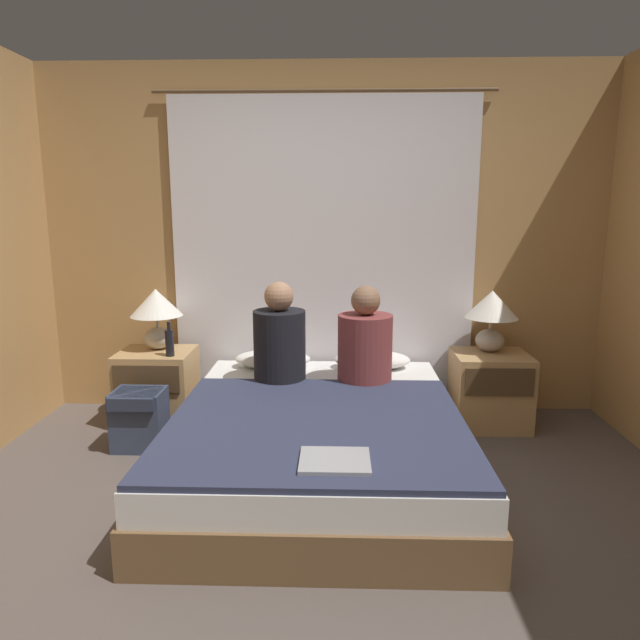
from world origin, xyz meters
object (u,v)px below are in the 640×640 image
bed (318,441)px  lamp_right (491,311)px  pillow_right (372,360)px  laptop_on_bed (335,461)px  nightstand_right (490,390)px  person_left_in_bed (280,341)px  pillow_left (273,359)px  person_right_in_bed (365,344)px  nightstand_left (157,386)px  lamp_left (156,309)px  beer_bottle_on_left_stand (170,342)px  backpack_on_floor (139,416)px

bed → lamp_right: 1.56m
bed → pillow_right: 0.94m
laptop_on_bed → nightstand_right: bearing=54.8°
person_left_in_bed → pillow_left: bearing=104.1°
person_right_in_bed → laptop_on_bed: (-0.18, -1.24, -0.22)m
lamp_right → person_right_in_bed: (-0.88, -0.35, -0.15)m
nightstand_right → pillow_left: (-1.52, 0.07, 0.19)m
pillow_left → pillow_right: 0.70m
nightstand_left → person_left_in_bed: size_ratio=0.78×
person_left_in_bed → laptop_on_bed: person_left_in_bed is taller
nightstand_right → lamp_right: (-0.00, 0.08, 0.54)m
lamp_left → lamp_right: size_ratio=1.00×
nightstand_left → beer_bottle_on_left_stand: beer_bottle_on_left_stand is taller
pillow_left → laptop_on_bed: (0.45, -1.59, -0.02)m
backpack_on_floor → lamp_right: bearing=12.9°
pillow_left → person_left_in_bed: bearing=-75.9°
person_left_in_bed → laptop_on_bed: bearing=-73.7°
person_left_in_bed → lamp_right: bearing=13.6°
bed → nightstand_right: nightstand_right is taller
nightstand_right → pillow_right: (-0.81, 0.07, 0.19)m
pillow_right → person_right_in_bed: 0.40m
beer_bottle_on_left_stand → lamp_left: bearing=125.8°
pillow_right → backpack_on_floor: bearing=-160.6°
person_left_in_bed → beer_bottle_on_left_stand: 0.78m
nightstand_right → lamp_right: 0.55m
nightstand_right → person_right_in_bed: (-0.88, -0.27, 0.39)m
pillow_left → person_right_in_bed: 0.75m
laptop_on_bed → backpack_on_floor: (-1.24, 1.06, -0.21)m
lamp_right → nightstand_right: bearing=-90.0°
pillow_left → backpack_on_floor: pillow_left is taller
person_left_in_bed → person_right_in_bed: (0.55, 0.00, -0.01)m
nightstand_right → person_left_in_bed: person_left_in_bed is taller
beer_bottle_on_left_stand → backpack_on_floor: size_ratio=0.64×
nightstand_left → person_left_in_bed: bearing=-16.7°
lamp_right → backpack_on_floor: size_ratio=1.14×
lamp_left → lamp_right: 2.33m
pillow_right → beer_bottle_on_left_stand: (-1.38, -0.19, 0.16)m
lamp_left → pillow_right: lamp_left is taller
bed → laptop_on_bed: size_ratio=6.64×
lamp_right → pillow_left: 1.56m
nightstand_left → lamp_right: (2.33, 0.08, 0.54)m
nightstand_right → beer_bottle_on_left_stand: 2.22m
pillow_right → backpack_on_floor: size_ratio=1.42×
bed → lamp_right: size_ratio=4.75×
lamp_left → backpack_on_floor: size_ratio=1.14×
lamp_right → pillow_right: lamp_right is taller
bed → lamp_left: bearing=144.4°
nightstand_left → person_left_in_bed: 1.02m
nightstand_right → beer_bottle_on_left_stand: bearing=-176.9°
lamp_right → pillow_left: (-1.52, -0.00, -0.35)m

